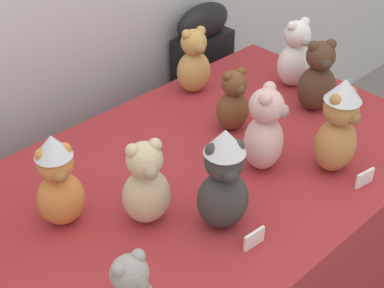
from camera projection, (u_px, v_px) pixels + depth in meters
The scene contains 13 objects.
display_table at pixel (192, 265), 2.00m from camera, with size 1.67×0.97×0.79m, color maroon.
instrument_case at pixel (202, 105), 2.67m from camera, with size 0.28×0.12×0.99m.
teddy_bear_caramel at pixel (338, 127), 1.71m from camera, with size 0.15×0.13×0.31m.
teddy_bear_cocoa at pixel (318, 78), 2.02m from camera, with size 0.18×0.17×0.27m.
teddy_bear_ginger at pixel (58, 182), 1.52m from camera, with size 0.16×0.15×0.29m.
teddy_bear_snow at pixel (295, 55), 2.16m from camera, with size 0.15×0.14×0.27m.
teddy_bear_chestnut at pixel (233, 102), 1.92m from camera, with size 0.13×0.12×0.23m.
teddy_bear_sand at pixel (146, 185), 1.54m from camera, with size 0.17×0.15×0.26m.
teddy_bear_charcoal at pixel (224, 181), 1.51m from camera, with size 0.18×0.17×0.31m.
teddy_bear_honey at pixel (194, 62), 2.13m from camera, with size 0.15×0.14×0.26m.
teddy_bear_blush at pixel (265, 131), 1.74m from camera, with size 0.19×0.18×0.28m.
name_card_front_left at pixel (365, 178), 1.72m from camera, with size 0.07×0.01×0.05m, color white.
name_card_front_middle at pixel (254, 239), 1.51m from camera, with size 0.07×0.01×0.05m, color white.
Camera 1 is at (-0.96, -0.75, 1.90)m, focal length 53.89 mm.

